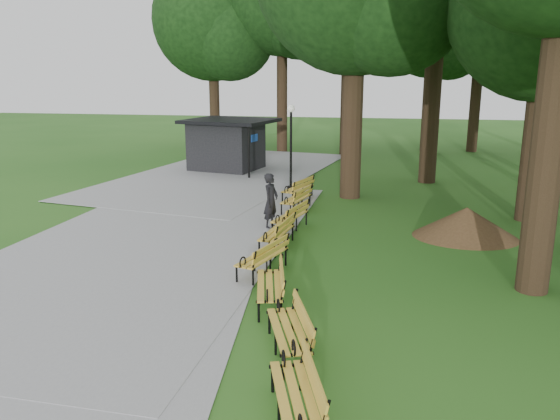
% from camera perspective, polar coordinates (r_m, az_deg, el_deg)
% --- Properties ---
extents(ground, '(100.00, 100.00, 0.00)m').
position_cam_1_polar(ground, '(12.76, -2.06, -8.01)').
color(ground, '#255B1A').
rests_on(ground, ground).
extents(path, '(12.00, 38.00, 0.06)m').
position_cam_1_polar(path, '(16.67, -13.32, -2.96)').
color(path, '#97979A').
rests_on(path, ground).
extents(person, '(0.57, 0.72, 1.75)m').
position_cam_1_polar(person, '(17.29, -0.94, 0.93)').
color(person, black).
rests_on(person, ground).
extents(kiosk, '(4.75, 4.35, 2.55)m').
position_cam_1_polar(kiosk, '(28.05, -5.54, 6.73)').
color(kiosk, black).
rests_on(kiosk, ground).
extents(lamp_post, '(0.32, 0.32, 3.51)m').
position_cam_1_polar(lamp_post, '(23.15, 1.14, 8.30)').
color(lamp_post, black).
rests_on(lamp_post, ground).
extents(dirt_mound, '(2.58, 2.58, 0.92)m').
position_cam_1_polar(dirt_mound, '(17.32, 18.61, -1.21)').
color(dirt_mound, '#47301C').
rests_on(dirt_mound, ground).
extents(bench_0, '(1.18, 2.00, 0.88)m').
position_cam_1_polar(bench_0, '(8.06, 1.53, -18.54)').
color(bench_0, gold).
rests_on(bench_0, ground).
extents(bench_1, '(1.23, 2.00, 0.88)m').
position_cam_1_polar(bench_1, '(9.78, 0.85, -12.33)').
color(bench_1, gold).
rests_on(bench_1, ground).
extents(bench_2, '(1.03, 1.99, 0.88)m').
position_cam_1_polar(bench_2, '(11.70, -1.10, -7.78)').
color(bench_2, gold).
rests_on(bench_2, ground).
extents(bench_3, '(1.17, 2.00, 0.88)m').
position_cam_1_polar(bench_3, '(13.44, -1.84, -4.85)').
color(bench_3, gold).
rests_on(bench_3, ground).
extents(bench_4, '(0.88, 1.97, 0.88)m').
position_cam_1_polar(bench_4, '(15.42, -0.35, -2.37)').
color(bench_4, gold).
rests_on(bench_4, ground).
extents(bench_5, '(1.08, 2.00, 0.88)m').
position_cam_1_polar(bench_5, '(17.14, 1.03, -0.69)').
color(bench_5, gold).
rests_on(bench_5, ground).
extents(bench_6, '(1.03, 1.99, 0.88)m').
position_cam_1_polar(bench_6, '(19.55, 1.67, 1.15)').
color(bench_6, gold).
rests_on(bench_6, ground).
extents(bench_7, '(1.21, 2.00, 0.88)m').
position_cam_1_polar(bench_7, '(21.30, 1.82, 2.21)').
color(bench_7, gold).
rests_on(bench_7, ground).
extents(lawn_tree_1, '(6.04, 6.04, 9.89)m').
position_cam_1_polar(lawn_tree_1, '(19.70, 25.83, 18.65)').
color(lawn_tree_1, black).
rests_on(lawn_tree_1, ground).
extents(tree_backdrop, '(36.40, 10.22, 16.57)m').
position_cam_1_polar(tree_backdrop, '(34.99, 17.68, 19.10)').
color(tree_backdrop, black).
rests_on(tree_backdrop, ground).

